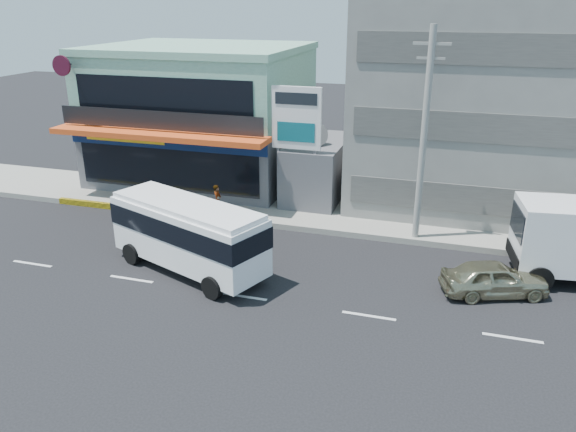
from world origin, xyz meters
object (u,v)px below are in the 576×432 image
Objects in this scene: satellite_dish at (314,144)px; minibus at (188,231)px; shop_building at (203,118)px; sedan at (495,278)px; motorcycle_rider at (218,211)px; concrete_building at (513,78)px; billboard at (296,125)px; utility_pole_near at (424,137)px.

minibus is (-3.00, -9.50, -1.73)m from satellite_dish.
shop_building is 3.01× the size of sedan.
minibus is at bearing 77.49° from sedan.
shop_building reaches higher than sedan.
satellite_dish reaches higher than sedan.
shop_building is 1.60× the size of minibus.
motorcycle_rider is (-1.00, 5.27, -1.14)m from minibus.
concrete_building is 12.17m from billboard.
sedan is at bearing -15.42° from motorcycle_rider.
minibus is (-2.50, -7.70, -3.08)m from billboard.
motorcycle_rider is (-14.00, -8.23, -6.30)m from concrete_building.
satellite_dish is (8.00, -2.95, -0.42)m from shop_building.
concrete_building is 13.50m from sedan.
shop_building is 8.54m from satellite_dish.
billboard is (-0.50, -1.80, 1.35)m from satellite_dish.
utility_pole_near is at bearing 33.24° from minibus.
concrete_building is at bearing 3.35° from shop_building.
minibus is at bearing -68.12° from shop_building.
billboard is at bearing 164.52° from utility_pole_near.
satellite_dish is 2.31m from billboard.
motorcycle_rider is (4.00, -7.17, -3.29)m from shop_building.
sedan is at bearing -31.96° from shop_building.
minibus is at bearing -146.76° from utility_pole_near.
billboard is 8.66m from minibus.
satellite_dish is (-10.00, -4.00, -3.42)m from concrete_building.
shop_building is 13.58m from minibus.
sedan is at bearing -40.07° from satellite_dish.
billboard is 3.23× the size of motorcycle_rider.
motorcycle_rider is at bearing -176.42° from utility_pole_near.
utility_pole_near is 2.43× the size of sedan.
billboard is at bearing 34.72° from motorcycle_rider.
concrete_building reaches higher than minibus.
concrete_building is 11.30m from satellite_dish.
utility_pole_near is 4.68× the size of motorcycle_rider.
billboard reaches higher than satellite_dish.
utility_pole_near is (6.50, -1.80, 0.22)m from billboard.
sedan is 13.93m from motorcycle_rider.
minibus is at bearing -133.92° from concrete_building.
concrete_building is at bearing 30.43° from motorcycle_rider.
concrete_building is (18.00, 1.05, 3.00)m from shop_building.
minibus reaches higher than sedan.
concrete_building is at bearing 46.08° from minibus.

